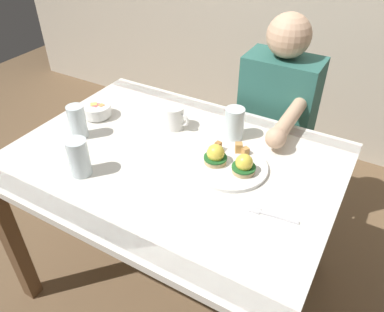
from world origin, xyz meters
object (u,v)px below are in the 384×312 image
object	(u,v)px
water_glass_near	(78,124)
diner_person	(275,120)
coffee_mug	(175,117)
fruit_bowl	(97,111)
eggs_benedict_plate	(230,163)
water_glass_far	(234,125)
water_glass_extra	(79,159)
fork	(270,215)
dining_table	(173,180)

from	to	relation	value
water_glass_near	diner_person	distance (m)	0.90
coffee_mug	diner_person	distance (m)	0.53
fruit_bowl	coffee_mug	distance (m)	0.35
eggs_benedict_plate	diner_person	distance (m)	0.56
fruit_bowl	water_glass_near	xyz separation A→B (m)	(0.04, -0.15, 0.03)
water_glass_far	water_glass_extra	bearing A→B (deg)	-127.43
coffee_mug	diner_person	world-z (taller)	diner_person
fruit_bowl	water_glass_far	xyz separation A→B (m)	(0.58, 0.15, 0.02)
eggs_benedict_plate	coffee_mug	distance (m)	0.34
water_glass_near	water_glass_extra	distance (m)	0.24
diner_person	coffee_mug	bearing A→B (deg)	-125.66
fork	eggs_benedict_plate	bearing A→B (deg)	144.90
fork	water_glass_near	world-z (taller)	water_glass_near
water_glass_far	diner_person	distance (m)	0.39
fork	water_glass_far	size ratio (longest dim) A/B	1.22
dining_table	eggs_benedict_plate	bearing A→B (deg)	12.92
diner_person	fork	bearing A→B (deg)	-72.16
water_glass_far	coffee_mug	bearing A→B (deg)	-166.41
eggs_benedict_plate	fruit_bowl	distance (m)	0.65
dining_table	water_glass_far	size ratio (longest dim) A/B	9.40
eggs_benedict_plate	fork	distance (m)	0.26
eggs_benedict_plate	water_glass_far	world-z (taller)	water_glass_far
dining_table	eggs_benedict_plate	xyz separation A→B (m)	(0.21, 0.05, 0.13)
water_glass_near	water_glass_far	world-z (taller)	water_glass_near
eggs_benedict_plate	water_glass_extra	xyz separation A→B (m)	(-0.44, -0.28, 0.04)
water_glass_near	water_glass_extra	size ratio (longest dim) A/B	0.98
eggs_benedict_plate	diner_person	xyz separation A→B (m)	(-0.02, 0.55, -0.11)
eggs_benedict_plate	fork	world-z (taller)	eggs_benedict_plate
water_glass_extra	water_glass_far	bearing A→B (deg)	52.57
fruit_bowl	water_glass_extra	size ratio (longest dim) A/B	0.87
coffee_mug	water_glass_far	xyz separation A→B (m)	(0.24, 0.06, 0.00)
fruit_bowl	water_glass_near	size ratio (longest dim) A/B	0.89
dining_table	water_glass_extra	world-z (taller)	water_glass_extra
water_glass_near	fruit_bowl	bearing A→B (deg)	105.12
eggs_benedict_plate	fruit_bowl	size ratio (longest dim) A/B	2.25
dining_table	water_glass_extra	bearing A→B (deg)	-134.02
eggs_benedict_plate	water_glass_far	size ratio (longest dim) A/B	2.11
diner_person	water_glass_far	bearing A→B (deg)	-99.30
fruit_bowl	diner_person	size ratio (longest dim) A/B	0.11
eggs_benedict_plate	water_glass_near	xyz separation A→B (m)	(-0.61, -0.11, 0.03)
fruit_bowl	coffee_mug	bearing A→B (deg)	15.32
fruit_bowl	diner_person	world-z (taller)	diner_person
water_glass_far	water_glass_extra	xyz separation A→B (m)	(-0.36, -0.48, 0.01)
water_glass_extra	diner_person	bearing A→B (deg)	63.12
coffee_mug	water_glass_far	distance (m)	0.25
dining_table	water_glass_near	distance (m)	0.44
dining_table	coffee_mug	world-z (taller)	coffee_mug
fork	water_glass_extra	bearing A→B (deg)	-168.18
coffee_mug	water_glass_extra	bearing A→B (deg)	-106.54
eggs_benedict_plate	fruit_bowl	xyz separation A→B (m)	(-0.65, 0.04, 0.01)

